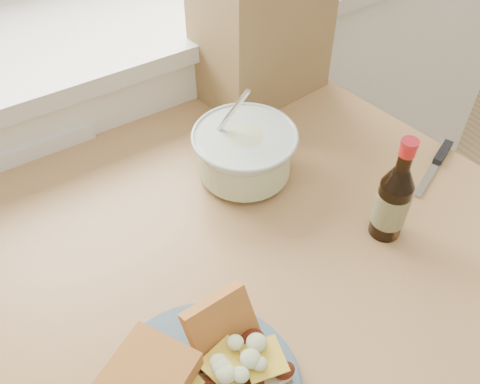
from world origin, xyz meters
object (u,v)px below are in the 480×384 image
dining_table (253,279)px  beer_bottle (393,200)px  paper_bag (262,19)px  coleslaw_bowl (245,155)px

dining_table → beer_bottle: (0.21, -0.11, 0.20)m
dining_table → beer_bottle: size_ratio=5.15×
dining_table → paper_bag: 0.55m
beer_bottle → paper_bag: (0.06, 0.49, 0.10)m
beer_bottle → coleslaw_bowl: bearing=125.7°
dining_table → coleslaw_bowl: bearing=53.8°
paper_bag → beer_bottle: bearing=-103.6°
beer_bottle → paper_bag: bearing=91.7°
beer_bottle → paper_bag: 0.50m
coleslaw_bowl → dining_table: bearing=-116.8°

